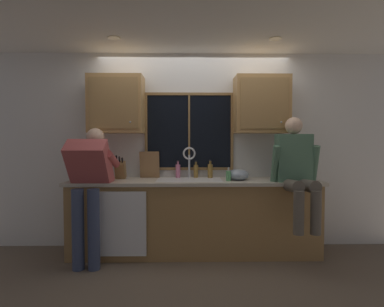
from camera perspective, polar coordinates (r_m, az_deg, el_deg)
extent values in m
cube|color=silver|center=(4.10, 0.33, 0.61)|extent=(5.40, 0.12, 2.55)
cylinder|color=#FFEAB2|center=(3.71, -14.38, 20.23)|extent=(0.14, 0.14, 0.01)
cylinder|color=#FFEAB2|center=(3.76, 15.34, 20.01)|extent=(0.14, 0.14, 0.01)
cube|color=black|center=(4.03, -0.54, 4.13)|extent=(1.10, 0.02, 0.95)
cube|color=olive|center=(4.07, -0.54, 11.09)|extent=(1.17, 0.02, 0.04)
cube|color=olive|center=(4.04, -0.54, -2.86)|extent=(1.17, 0.02, 0.04)
cube|color=olive|center=(4.06, -8.60, 4.10)|extent=(0.03, 0.02, 0.95)
cube|color=olive|center=(4.07, 7.50, 4.10)|extent=(0.03, 0.02, 0.95)
cube|color=olive|center=(4.02, -0.54, 4.14)|extent=(0.02, 0.02, 0.95)
cube|color=#A07744|center=(3.87, 0.44, -12.00)|extent=(3.00, 0.58, 0.88)
cube|color=beige|center=(3.76, 0.45, -5.27)|extent=(3.06, 0.62, 0.04)
cube|color=white|center=(3.64, -13.37, -12.71)|extent=(0.60, 0.02, 0.74)
cube|color=#B2844C|center=(4.00, -13.95, 8.89)|extent=(0.68, 0.33, 0.72)
cube|color=#9D7443|center=(3.84, -14.54, 9.17)|extent=(0.60, 0.01, 0.62)
sphere|color=#B2B2B7|center=(3.77, -11.51, 5.81)|extent=(0.02, 0.02, 0.02)
cube|color=#B2844C|center=(4.01, 12.85, 8.88)|extent=(0.68, 0.33, 0.72)
cube|color=#9D7443|center=(3.85, 13.47, 9.16)|extent=(0.60, 0.01, 0.62)
sphere|color=#B2B2B7|center=(3.88, 16.38, 5.66)|extent=(0.02, 0.02, 0.02)
cube|color=silver|center=(3.77, -0.51, -5.11)|extent=(0.80, 0.46, 0.02)
cube|color=beige|center=(3.79, -3.56, -6.60)|extent=(0.36, 0.42, 0.20)
cube|color=beige|center=(3.79, 2.54, -6.59)|extent=(0.36, 0.42, 0.20)
cube|color=silver|center=(3.78, -0.51, -6.61)|extent=(0.04, 0.42, 0.20)
cylinder|color=silver|center=(3.97, -0.53, -2.41)|extent=(0.03, 0.03, 0.30)
torus|color=silver|center=(3.90, -0.53, 0.01)|extent=(0.16, 0.02, 0.16)
cylinder|color=silver|center=(3.98, 0.62, -3.84)|extent=(0.03, 0.03, 0.09)
cylinder|color=#384260|center=(3.61, -20.57, -13.18)|extent=(0.13, 0.13, 0.88)
cylinder|color=#384260|center=(3.56, -17.93, -13.38)|extent=(0.13, 0.13, 0.88)
cube|color=#B24C4C|center=(3.62, -18.60, -2.18)|extent=(0.44, 0.51, 0.60)
sphere|color=beige|center=(3.82, -17.65, 2.98)|extent=(0.21, 0.21, 0.21)
cylinder|color=#B24C4C|center=(3.86, -20.91, -1.20)|extent=(0.09, 0.52, 0.26)
cylinder|color=#B24C4C|center=(3.73, -14.54, -1.23)|extent=(0.09, 0.52, 0.26)
cylinder|color=#595147|center=(3.58, 18.19, -5.78)|extent=(0.14, 0.43, 0.16)
cylinder|color=#595147|center=(3.64, 20.88, -5.67)|extent=(0.14, 0.43, 0.16)
cylinder|color=#595147|center=(3.42, 19.36, -10.42)|extent=(0.11, 0.11, 0.46)
cylinder|color=#595147|center=(3.49, 22.18, -10.22)|extent=(0.11, 0.11, 0.46)
cube|color=#4C7259|center=(3.79, 18.45, -0.78)|extent=(0.40, 0.20, 0.56)
sphere|color=beige|center=(3.79, 18.53, 4.97)|extent=(0.20, 0.20, 0.20)
cylinder|color=#4C7259|center=(3.68, 15.31, -2.09)|extent=(0.08, 0.20, 0.47)
cylinder|color=#4C7259|center=(3.83, 21.94, -2.00)|extent=(0.08, 0.20, 0.47)
cube|color=olive|center=(3.96, -13.25, -3.14)|extent=(0.12, 0.18, 0.25)
cylinder|color=black|center=(3.90, -13.95, -0.99)|extent=(0.02, 0.05, 0.09)
cylinder|color=black|center=(3.89, -13.44, -1.09)|extent=(0.02, 0.04, 0.08)
cylinder|color=black|center=(3.89, -12.93, -1.20)|extent=(0.02, 0.04, 0.06)
cube|color=#997047|center=(3.99, -7.95, -2.11)|extent=(0.25, 0.09, 0.35)
ellipsoid|color=#8C99A8|center=(3.80, 8.59, -3.97)|extent=(0.28, 0.28, 0.14)
cylinder|color=#59A566|center=(3.69, 6.84, -4.19)|extent=(0.06, 0.06, 0.12)
cylinder|color=silver|center=(3.69, 6.85, -2.98)|extent=(0.02, 0.02, 0.04)
cylinder|color=silver|center=(3.67, 6.89, -2.65)|extent=(0.01, 0.04, 0.01)
cylinder|color=pink|center=(3.98, -2.64, -3.32)|extent=(0.06, 0.06, 0.17)
cylinder|color=#AD5B7A|center=(3.97, -2.64, -1.77)|extent=(0.03, 0.03, 0.04)
cylinder|color=black|center=(3.97, -2.64, -1.37)|extent=(0.03, 0.03, 0.01)
cylinder|color=olive|center=(3.97, 3.43, -3.31)|extent=(0.07, 0.07, 0.18)
cylinder|color=brown|center=(3.96, 3.43, -1.72)|extent=(0.03, 0.03, 0.04)
cylinder|color=black|center=(3.96, 3.43, -1.31)|extent=(0.03, 0.03, 0.01)
cylinder|color=olive|center=(3.99, 0.73, -3.35)|extent=(0.06, 0.06, 0.17)
cylinder|color=brown|center=(3.98, 0.73, -1.87)|extent=(0.03, 0.03, 0.04)
cylinder|color=black|center=(3.98, 0.73, -1.48)|extent=(0.03, 0.03, 0.01)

